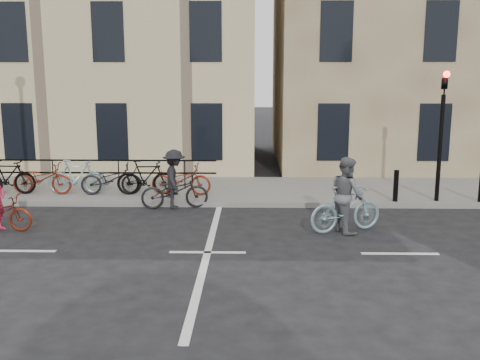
{
  "coord_description": "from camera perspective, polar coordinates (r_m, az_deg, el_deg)",
  "views": [
    {
      "loc": [
        0.92,
        -10.67,
        3.56
      ],
      "look_at": [
        0.63,
        2.37,
        1.1
      ],
      "focal_mm": 40.0,
      "sensor_mm": 36.0,
      "label": 1
    }
  ],
  "objects": [
    {
      "name": "cyclist_dark",
      "position": [
        15.01,
        -7.0,
        -0.57
      ],
      "size": [
        1.95,
        1.17,
        1.66
      ],
      "rotation": [
        0.0,
        0.0,
        1.75
      ],
      "color": "black",
      "rests_on": "ground"
    },
    {
      "name": "bollard_east",
      "position": [
        15.74,
        16.29,
        -0.59
      ],
      "size": [
        0.14,
        0.14,
        0.9
      ],
      "primitive_type": "cylinder",
      "color": "black",
      "rests_on": "sidewalk"
    },
    {
      "name": "parked_bikes",
      "position": [
        16.82,
        -16.99,
        0.22
      ],
      "size": [
        8.3,
        1.23,
        1.05
      ],
      "color": "black",
      "rests_on": "sidewalk"
    },
    {
      "name": "building_west",
      "position": [
        25.71,
        -22.04,
        13.47
      ],
      "size": [
        20.0,
        10.0,
        10.0
      ],
      "primitive_type": "cube",
      "color": "#CEB18B",
      "rests_on": "sidewalk"
    },
    {
      "name": "sidewalk",
      "position": [
        17.72,
        -14.85,
        -1.02
      ],
      "size": [
        46.0,
        4.0,
        0.15
      ],
      "primitive_type": "cube",
      "color": "slate",
      "rests_on": "ground"
    },
    {
      "name": "building_east",
      "position": [
        25.14,
        20.87,
        15.92
      ],
      "size": [
        14.0,
        10.0,
        12.0
      ],
      "primitive_type": "cube",
      "color": "#857150",
      "rests_on": "sidewalk"
    },
    {
      "name": "ground",
      "position": [
        11.28,
        -3.49,
        -7.73
      ],
      "size": [
        120.0,
        120.0,
        0.0
      ],
      "primitive_type": "plane",
      "color": "black",
      "rests_on": "ground"
    },
    {
      "name": "cyclist_grey",
      "position": [
        12.81,
        11.26,
        -2.3
      ],
      "size": [
        1.92,
        1.16,
        1.79
      ],
      "rotation": [
        0.0,
        0.0,
        1.94
      ],
      "color": "#7D9BA3",
      "rests_on": "ground"
    },
    {
      "name": "traffic_light",
      "position": [
        15.95,
        20.75,
        6.01
      ],
      "size": [
        0.18,
        0.3,
        3.9
      ],
      "color": "black",
      "rests_on": "sidewalk"
    }
  ]
}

